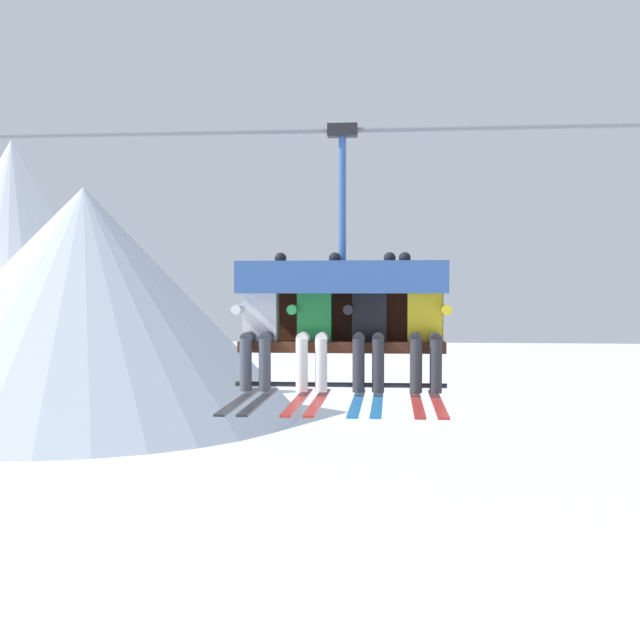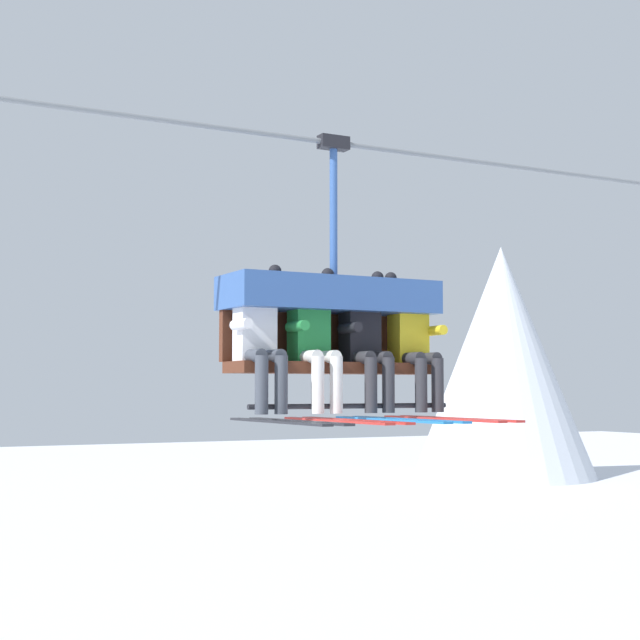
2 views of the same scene
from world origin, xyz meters
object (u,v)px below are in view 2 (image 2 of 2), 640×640
(skier_green, at_px, (316,340))
(skier_yellow, at_px, (415,343))
(skier_black, at_px, (367,342))
(chairlift_chair, at_px, (330,311))
(skier_white, at_px, (261,339))

(skier_green, xyz_separation_m, skier_yellow, (1.02, 0.00, 0.00))
(skier_green, height_order, skier_black, same)
(chairlift_chair, xyz_separation_m, skier_black, (0.26, -0.21, -0.28))
(skier_black, xyz_separation_m, skier_yellow, (0.51, 0.00, 0.00))
(skier_black, bearing_deg, skier_yellow, 0.00)
(chairlift_chair, relative_size, skier_black, 1.44)
(skier_white, bearing_deg, skier_green, 0.00)
(skier_white, height_order, skier_green, same)
(skier_white, height_order, skier_yellow, same)
(chairlift_chair, relative_size, skier_white, 1.44)
(skier_white, bearing_deg, chairlift_chair, 15.57)
(chairlift_chair, bearing_deg, skier_yellow, -15.57)
(chairlift_chair, distance_m, skier_black, 0.44)
(skier_green, distance_m, skier_yellow, 1.02)
(skier_white, distance_m, skier_yellow, 1.54)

